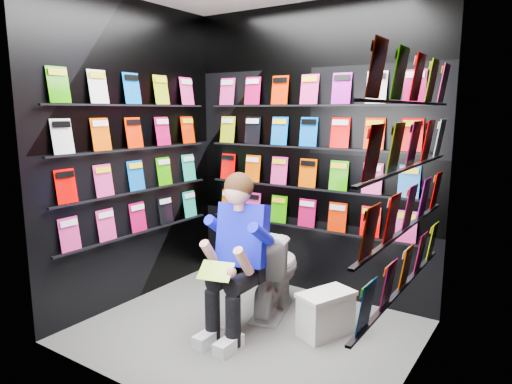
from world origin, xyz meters
The scene contains 13 objects.
floor centered at (0.00, 0.00, 0.00)m, with size 2.40×2.40×0.00m, color #61615E.
wall_back centered at (0.00, 1.00, 1.30)m, with size 2.40×0.04×2.60m, color black.
wall_front centered at (0.00, -1.00, 1.30)m, with size 2.40×0.04×2.60m, color black.
wall_left centered at (-1.20, 0.00, 1.30)m, with size 0.04×2.00×2.60m, color black.
wall_right centered at (1.20, 0.00, 1.30)m, with size 0.04×2.00×2.60m, color black.
comics_back centered at (0.00, 0.97, 1.31)m, with size 2.10×0.06×1.37m, color #D6287A, non-canonical shape.
comics_left centered at (-1.17, 0.00, 1.31)m, with size 0.06×1.70×1.37m, color #D6287A, non-canonical shape.
comics_right centered at (1.17, 0.00, 1.31)m, with size 0.06×1.70×1.37m, color #D6287A, non-canonical shape.
toilet centered at (-0.03, 0.40, 0.37)m, with size 0.42×0.75×0.73m, color white.
longbox centered at (0.52, 0.29, 0.15)m, with size 0.22×0.41×0.31m, color white.
longbox_lid centered at (0.52, 0.29, 0.32)m, with size 0.24×0.43×0.03m, color white.
reader centered at (-0.03, 0.02, 0.75)m, with size 0.48×0.71×1.31m, color #090CCB, non-canonical shape.
held_comic centered at (-0.03, -0.33, 0.58)m, with size 0.24×0.01×0.17m, color green.
Camera 1 is at (1.87, -2.69, 1.68)m, focal length 32.00 mm.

